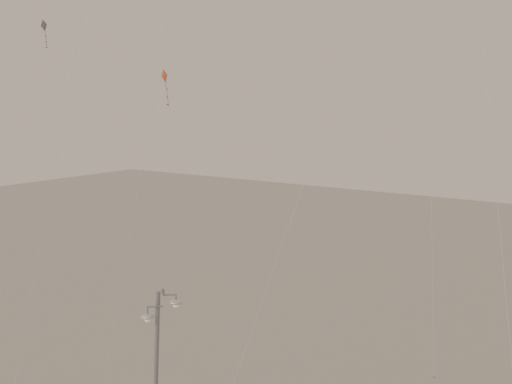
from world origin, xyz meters
The scene contains 5 objects.
street_lamp centered at (0.37, 0.92, 4.32)m, with size 1.44×1.25×8.10m.
kite_1 centered at (-4.49, 7.24, 18.54)m, with size 2.26×9.33×24.05m.
kite_3 centered at (-6.63, 4.81, 12.11)m, with size 5.43×12.43×16.69m.
kite_4 centered at (9.03, 12.61, 17.19)m, with size 6.79×11.04×24.02m.
kite_6 centered at (-17.90, 8.51, 14.75)m, with size 1.08×8.75×19.94m.
Camera 1 is at (19.01, -18.79, 15.81)m, focal length 50.00 mm.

